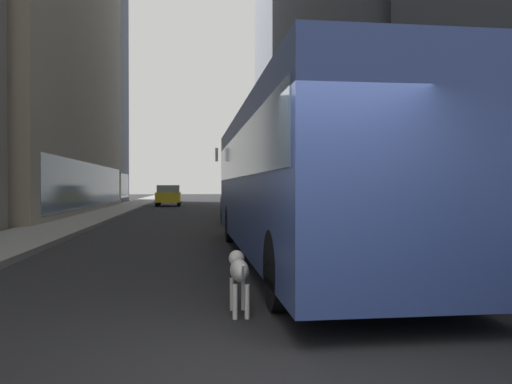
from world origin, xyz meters
name	(u,v)px	position (x,y,z in m)	size (l,w,h in m)	color
ground_plane	(205,206)	(0.00, 35.00, 0.00)	(120.00, 120.00, 0.00)	#232326
sidewalk_left	(129,206)	(-5.70, 35.00, 0.07)	(2.40, 110.00, 0.15)	gray
sidewalk_right	(278,205)	(5.70, 35.00, 0.07)	(2.40, 110.00, 0.15)	gray
building_left_far	(73,23)	(-11.90, 44.58, 16.73)	(8.33, 14.34, 33.48)	#4C515B
building_right_far	(308,30)	(11.90, 51.24, 19.02)	(9.24, 21.26, 38.06)	slate
transit_bus	(299,175)	(1.20, 6.25, 1.78)	(2.78, 11.53, 3.05)	#33478C
car_yellow_taxi	(169,195)	(-2.80, 35.81, 0.82)	(1.85, 4.05, 1.62)	yellow
car_grey_wagon	(245,203)	(1.20, 16.85, 0.82)	(1.83, 4.13, 1.62)	slate
dalmatian_dog	(239,271)	(-0.45, 2.03, 0.51)	(0.22, 0.96, 0.72)	white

